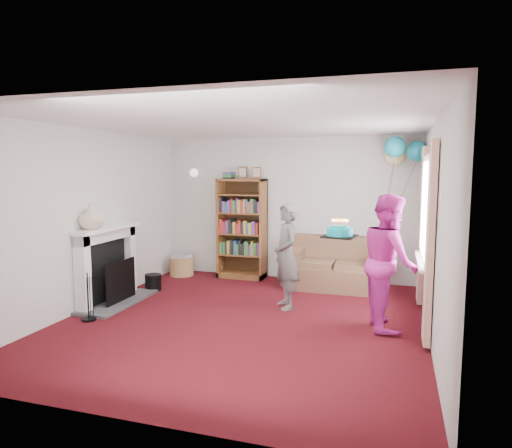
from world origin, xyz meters
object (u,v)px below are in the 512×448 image
(person_striped, at_px, (286,256))
(birthday_cake, at_px, (340,232))
(person_magenta, at_px, (389,261))
(bookcase, at_px, (242,229))
(sofa, at_px, (336,268))

(person_striped, distance_m, birthday_cake, 0.92)
(person_striped, relative_size, birthday_cake, 3.80)
(person_magenta, height_order, birthday_cake, person_magenta)
(bookcase, xyz_separation_m, person_striped, (1.19, -1.59, -0.13))
(sofa, height_order, person_magenta, person_magenta)
(sofa, xyz_separation_m, person_magenta, (0.86, -1.77, 0.51))
(sofa, distance_m, birthday_cake, 1.88)
(bookcase, bearing_deg, birthday_cake, -44.14)
(sofa, xyz_separation_m, birthday_cake, (0.24, -1.66, 0.83))
(bookcase, bearing_deg, person_magenta, -37.91)
(person_magenta, distance_m, birthday_cake, 0.70)
(bookcase, distance_m, person_magenta, 3.26)
(person_magenta, xyz_separation_m, birthday_cake, (-0.62, 0.11, 0.32))
(bookcase, xyz_separation_m, sofa, (1.71, -0.24, -0.56))
(person_magenta, bearing_deg, sofa, 12.53)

